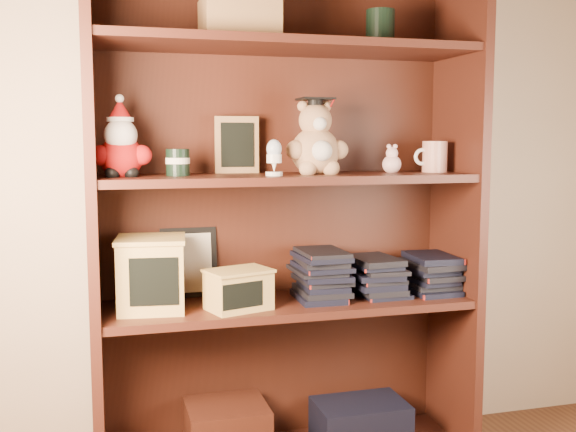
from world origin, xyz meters
The scene contains 16 objects.
bookcase centered at (0.01, 1.36, 0.78)m, with size 1.20×0.35×1.60m.
shelf_lower centered at (0.02, 1.30, 0.54)m, with size 1.14×0.33×0.02m.
shelf_upper centered at (0.02, 1.30, 0.94)m, with size 1.14×0.33×0.02m.
santa_plush centered at (-0.48, 1.30, 1.04)m, with size 0.17×0.12×0.24m.
teachers_tin centered at (-0.32, 1.30, 0.99)m, with size 0.07×0.07×0.08m.
chalkboard_plaque centered at (-0.12, 1.42, 1.04)m, with size 0.14×0.08×0.18m.
egg_cup centered at (-0.05, 1.23, 1.01)m, with size 0.05×0.05×0.11m.
grad_teddy_bear centered at (0.10, 1.30, 1.04)m, with size 0.20×0.17×0.24m.
pink_figurine centered at (0.36, 1.31, 0.99)m, with size 0.06×0.06×0.10m.
teacher_mug centered at (0.51, 1.31, 1.00)m, with size 0.11×0.08×0.10m.
certificate_frame centered at (-0.28, 1.44, 0.66)m, with size 0.18×0.05×0.22m.
treats_box centered at (-0.41, 1.30, 0.66)m, with size 0.22×0.22×0.22m.
pencils_box centered at (-0.16, 1.24, 0.61)m, with size 0.22×0.18×0.12m.
book_stack_left centered at (0.12, 1.30, 0.63)m, with size 0.14×0.20×0.16m.
book_stack_mid centered at (0.32, 1.30, 0.61)m, with size 0.14×0.20×0.13m.
book_stack_right centered at (0.51, 1.30, 0.61)m, with size 0.14×0.20×0.11m.
Camera 1 is at (-0.54, -0.70, 1.06)m, focal length 42.00 mm.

